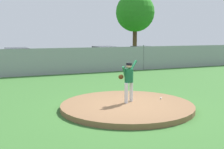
# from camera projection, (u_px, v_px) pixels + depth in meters

# --- Properties ---
(ground_plane) EXTENTS (80.00, 80.00, 0.00)m
(ground_plane) POSITION_uv_depth(u_px,v_px,m) (80.00, 83.00, 15.96)
(ground_plane) COLOR #386B2D
(asphalt_strip) EXTENTS (44.00, 7.00, 0.01)m
(asphalt_strip) POSITION_uv_depth(u_px,v_px,m) (50.00, 67.00, 23.70)
(asphalt_strip) COLOR #2B2B2D
(asphalt_strip) RESTS_ON ground_plane
(pitchers_mound) EXTENTS (4.86, 4.86, 0.18)m
(pitchers_mound) POSITION_uv_depth(u_px,v_px,m) (127.00, 106.00, 10.48)
(pitchers_mound) COLOR brown
(pitchers_mound) RESTS_ON ground_plane
(pitcher_youth) EXTENTS (0.80, 0.34, 1.57)m
(pitcher_youth) POSITION_uv_depth(u_px,v_px,m) (129.00, 78.00, 10.56)
(pitcher_youth) COLOR silver
(pitcher_youth) RESTS_ON pitchers_mound
(baseball) EXTENTS (0.07, 0.07, 0.07)m
(baseball) POSITION_uv_depth(u_px,v_px,m) (161.00, 98.00, 11.20)
(baseball) COLOR white
(baseball) RESTS_ON pitchers_mound
(chainlink_fence) EXTENTS (31.65, 0.07, 1.89)m
(chainlink_fence) POSITION_uv_depth(u_px,v_px,m) (63.00, 61.00, 19.48)
(chainlink_fence) COLOR gray
(chainlink_fence) RESTS_ON ground_plane
(parked_car_slate) EXTENTS (2.03, 4.21, 1.60)m
(parked_car_slate) POSITION_uv_depth(u_px,v_px,m) (143.00, 55.00, 26.92)
(parked_car_slate) COLOR slate
(parked_car_slate) RESTS_ON ground_plane
(parked_car_champagne) EXTENTS (1.93, 4.65, 1.66)m
(parked_car_champagne) POSITION_uv_depth(u_px,v_px,m) (17.00, 59.00, 22.45)
(parked_car_champagne) COLOR tan
(parked_car_champagne) RESTS_ON ground_plane
(parked_car_white) EXTENTS (2.00, 4.78, 1.66)m
(parked_car_white) POSITION_uv_depth(u_px,v_px,m) (106.00, 56.00, 25.06)
(parked_car_white) COLOR silver
(parked_car_white) RESTS_ON ground_plane
(tree_slender_far) EXTENTS (5.10, 5.10, 8.15)m
(tree_slender_far) POSITION_uv_depth(u_px,v_px,m) (135.00, 13.00, 37.50)
(tree_slender_far) COLOR #4C331E
(tree_slender_far) RESTS_ON ground_plane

